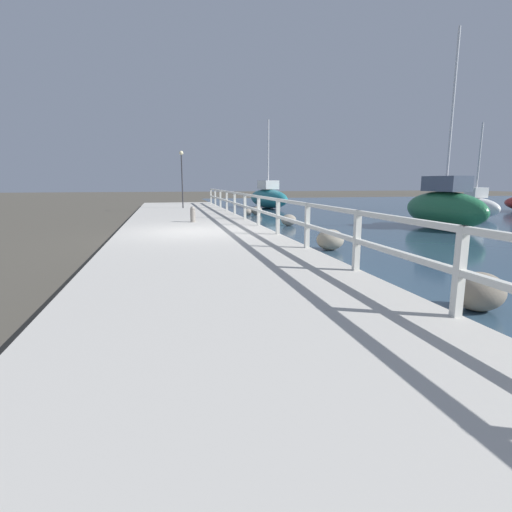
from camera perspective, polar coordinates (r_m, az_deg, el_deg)
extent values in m
plane|color=#4C473D|center=(12.64, -8.53, 2.47)|extent=(120.00, 120.00, 0.00)
cube|color=beige|center=(12.62, -8.55, 2.99)|extent=(4.79, 36.00, 0.23)
cube|color=silver|center=(5.04, 27.06, -2.07)|extent=(0.10, 0.10, 1.04)
cube|color=silver|center=(7.10, 14.21, 2.14)|extent=(0.10, 0.10, 1.04)
cube|color=silver|center=(9.37, 7.32, 4.35)|extent=(0.10, 0.10, 1.04)
cube|color=silver|center=(11.73, 3.15, 5.66)|extent=(0.10, 0.10, 1.04)
cube|color=silver|center=(14.13, 0.37, 6.51)|extent=(0.10, 0.10, 1.04)
cube|color=silver|center=(16.57, -1.60, 7.11)|extent=(0.10, 0.10, 1.04)
cube|color=silver|center=(19.01, -3.07, 7.54)|extent=(0.10, 0.10, 1.04)
cube|color=silver|center=(21.47, -4.20, 7.88)|extent=(0.10, 0.10, 1.04)
cube|color=silver|center=(23.94, -5.10, 8.14)|extent=(0.10, 0.10, 1.04)
cube|color=silver|center=(26.41, -5.84, 8.35)|extent=(0.10, 0.10, 1.04)
cube|color=silver|center=(28.88, -6.45, 8.53)|extent=(0.10, 0.10, 1.04)
cube|color=silver|center=(12.90, 1.64, 8.27)|extent=(0.09, 32.50, 0.08)
cube|color=silver|center=(12.93, 1.63, 6.13)|extent=(0.09, 32.50, 0.08)
ellipsoid|color=slate|center=(11.99, 10.75, 2.62)|extent=(0.36, 0.33, 0.27)
ellipsoid|color=gray|center=(16.24, 4.70, 5.15)|extent=(0.61, 0.55, 0.46)
ellipsoid|color=slate|center=(6.31, 29.20, -4.44)|extent=(0.72, 0.64, 0.54)
ellipsoid|color=slate|center=(21.56, 0.12, 6.50)|extent=(0.59, 0.53, 0.44)
ellipsoid|color=gray|center=(21.49, -1.16, 6.33)|extent=(0.44, 0.40, 0.33)
ellipsoid|color=gray|center=(10.56, 10.56, 2.31)|extent=(0.72, 0.65, 0.54)
cylinder|color=gray|center=(15.52, -9.01, 5.70)|extent=(0.20, 0.20, 0.48)
sphere|color=gray|center=(15.49, -9.04, 6.70)|extent=(0.18, 0.18, 0.18)
cylinder|color=#2D2D33|center=(23.87, -10.50, 10.38)|extent=(0.07, 0.07, 3.03)
sphere|color=beige|center=(23.92, -10.63, 14.29)|extent=(0.23, 0.23, 0.23)
ellipsoid|color=white|center=(22.71, 28.75, 6.10)|extent=(1.26, 3.39, 0.97)
cube|color=silver|center=(22.68, 28.91, 7.94)|extent=(0.77, 0.90, 0.49)
cylinder|color=silver|center=(22.69, 29.26, 11.81)|extent=(0.09, 0.09, 3.56)
ellipsoid|color=#236B42|center=(16.88, 25.26, 5.99)|extent=(1.51, 4.14, 1.39)
cube|color=#4C566B|center=(16.85, 25.53, 9.30)|extent=(0.99, 1.76, 0.57)
cylinder|color=silver|center=(17.03, 26.25, 18.02)|extent=(0.09, 0.09, 5.75)
ellipsoid|color=#1E707A|center=(27.17, 1.74, 8.21)|extent=(2.17, 5.56, 1.25)
cube|color=silver|center=(27.15, 1.75, 10.13)|extent=(1.17, 1.64, 0.58)
cylinder|color=silver|center=(27.20, 1.77, 14.25)|extent=(0.09, 0.09, 4.48)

